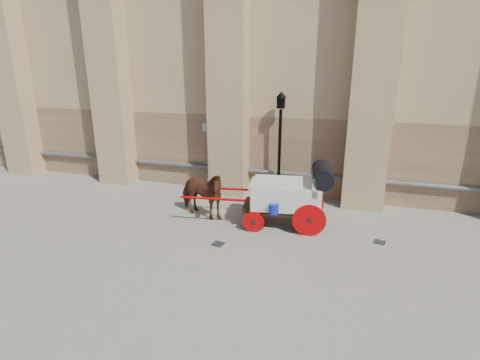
% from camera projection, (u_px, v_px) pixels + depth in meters
% --- Properties ---
extents(ground, '(90.00, 90.00, 0.00)m').
position_uv_depth(ground, '(223.00, 234.00, 11.30)').
color(ground, gray).
rests_on(ground, ground).
extents(horse, '(2.12, 1.42, 1.64)m').
position_uv_depth(horse, '(201.00, 194.00, 12.32)').
color(horse, '#5F2F17').
rests_on(horse, ground).
extents(carriage, '(4.74, 1.86, 2.02)m').
position_uv_depth(carriage, '(291.00, 193.00, 11.61)').
color(carriage, black).
rests_on(carriage, ground).
extents(street_lamp, '(0.37, 0.37, 3.98)m').
position_uv_depth(street_lamp, '(280.00, 143.00, 13.64)').
color(street_lamp, black).
rests_on(street_lamp, ground).
extents(drain_grate_near, '(0.37, 0.37, 0.01)m').
position_uv_depth(drain_grate_near, '(218.00, 244.00, 10.69)').
color(drain_grate_near, black).
rests_on(drain_grate_near, ground).
extents(drain_grate_far, '(0.38, 0.38, 0.01)m').
position_uv_depth(drain_grate_far, '(380.00, 242.00, 10.80)').
color(drain_grate_far, black).
rests_on(drain_grate_far, ground).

